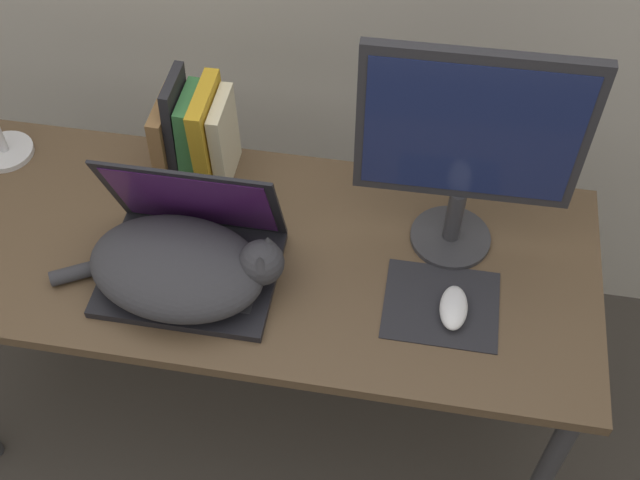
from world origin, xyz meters
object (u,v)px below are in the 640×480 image
cat (182,267)px  book_row (195,134)px  laptop (191,251)px  external_monitor (469,144)px  computer_mouse (454,308)px

cat → book_row: (-0.06, 0.33, 0.05)m
laptop → external_monitor: 0.60m
laptop → cat: (-0.00, -0.05, 0.01)m
laptop → computer_mouse: bearing=-3.0°
external_monitor → book_row: external_monitor is taller
cat → computer_mouse: size_ratio=4.56×
external_monitor → book_row: 0.62m
computer_mouse → external_monitor: bearing=95.2°
laptop → external_monitor: (0.52, 0.16, 0.23)m
external_monitor → computer_mouse: bearing=-84.8°
cat → book_row: book_row is taller
external_monitor → book_row: bearing=168.7°
cat → computer_mouse: cat is taller
external_monitor → computer_mouse: 0.33m
external_monitor → book_row: (-0.58, 0.12, -0.17)m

